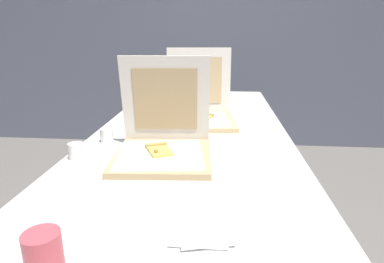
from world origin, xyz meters
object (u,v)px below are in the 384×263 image
at_px(cup_white_near_left, 76,151).
at_px(napkin_pile, 202,230).
at_px(table, 191,143).
at_px(pizza_box_middle, 200,111).
at_px(pizza_box_front, 163,143).
at_px(cup_printed_front, 44,254).
at_px(cup_white_mid, 135,124).
at_px(cup_white_near_center, 107,135).

xyz_separation_m(cup_white_near_left, napkin_pile, (0.49, -0.42, -0.03)).
height_order(table, pizza_box_middle, pizza_box_middle).
height_order(pizza_box_middle, cup_white_near_left, pizza_box_middle).
bearing_deg(cup_white_near_left, table, 41.58).
bearing_deg(napkin_pile, table, 97.00).
bearing_deg(pizza_box_front, cup_printed_front, -104.53).
relative_size(pizza_box_front, napkin_pile, 2.35).
xyz_separation_m(cup_white_near_left, cup_printed_front, (0.19, -0.58, 0.02)).
bearing_deg(pizza_box_middle, pizza_box_front, -107.78).
relative_size(pizza_box_front, cup_printed_front, 4.09).
relative_size(pizza_box_middle, cup_printed_front, 4.44).
height_order(table, cup_white_mid, cup_white_mid).
bearing_deg(napkin_pile, cup_printed_front, -150.99).
relative_size(pizza_box_middle, cup_white_mid, 6.70).
relative_size(table, pizza_box_middle, 5.53).
height_order(cup_white_near_left, napkin_pile, cup_white_near_left).
relative_size(cup_white_near_center, napkin_pile, 0.38).
height_order(table, cup_white_near_left, cup_white_near_left).
distance_m(cup_white_mid, cup_white_near_center, 0.20).
bearing_deg(cup_printed_front, table, 77.95).
height_order(table, pizza_box_front, pizza_box_front).
height_order(table, cup_white_near_center, cup_white_near_center).
height_order(cup_white_mid, cup_white_near_left, same).
distance_m(pizza_box_middle, cup_printed_front, 1.16).
height_order(table, napkin_pile, napkin_pile).
relative_size(cup_white_mid, napkin_pile, 0.38).
bearing_deg(cup_printed_front, cup_white_mid, 94.32).
bearing_deg(napkin_pile, cup_white_near_left, 139.34).
bearing_deg(pizza_box_middle, table, -103.90).
xyz_separation_m(cup_white_mid, cup_white_near_left, (-0.12, -0.38, 0.00)).
height_order(pizza_box_front, pizza_box_middle, pizza_box_middle).
height_order(pizza_box_middle, napkin_pile, pizza_box_middle).
distance_m(cup_white_near_left, napkin_pile, 0.64).
xyz_separation_m(cup_white_mid, napkin_pile, (0.36, -0.80, -0.03)).
distance_m(pizza_box_front, cup_printed_front, 0.64).
relative_size(pizza_box_middle, napkin_pile, 2.55).
relative_size(table, cup_white_near_left, 37.09).
distance_m(pizza_box_front, cup_white_mid, 0.39).
bearing_deg(cup_white_near_left, cup_white_near_center, 75.42).
bearing_deg(table, cup_printed_front, -102.05).
distance_m(table, pizza_box_front, 0.32).
xyz_separation_m(cup_white_near_left, cup_white_near_center, (0.05, 0.19, 0.00)).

